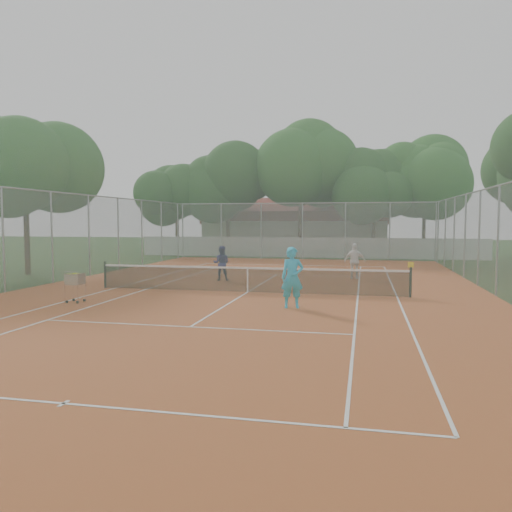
% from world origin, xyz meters
% --- Properties ---
extents(ground, '(120.00, 120.00, 0.00)m').
position_xyz_m(ground, '(0.00, 0.00, 0.00)').
color(ground, '#15340E').
rests_on(ground, ground).
extents(court_pad, '(18.00, 34.00, 0.02)m').
position_xyz_m(court_pad, '(0.00, 0.00, 0.01)').
color(court_pad, '#B04F22').
rests_on(court_pad, ground).
extents(court_lines, '(10.98, 23.78, 0.01)m').
position_xyz_m(court_lines, '(0.00, 0.00, 0.02)').
color(court_lines, white).
rests_on(court_lines, court_pad).
extents(tennis_net, '(11.88, 0.10, 0.98)m').
position_xyz_m(tennis_net, '(0.00, 0.00, 0.51)').
color(tennis_net, black).
rests_on(tennis_net, court_pad).
extents(perimeter_fence, '(18.00, 34.00, 4.00)m').
position_xyz_m(perimeter_fence, '(0.00, 0.00, 2.00)').
color(perimeter_fence, slate).
rests_on(perimeter_fence, ground).
extents(boundary_wall, '(26.00, 0.30, 1.50)m').
position_xyz_m(boundary_wall, '(0.00, 19.00, 0.75)').
color(boundary_wall, white).
rests_on(boundary_wall, ground).
extents(clubhouse, '(16.40, 9.00, 4.40)m').
position_xyz_m(clubhouse, '(-2.00, 29.00, 2.20)').
color(clubhouse, beige).
rests_on(clubhouse, ground).
extents(tropical_trees, '(29.00, 19.00, 10.00)m').
position_xyz_m(tropical_trees, '(0.00, 22.00, 5.00)').
color(tropical_trees, black).
rests_on(tropical_trees, ground).
extents(player_near, '(0.78, 0.61, 1.90)m').
position_xyz_m(player_near, '(2.14, -3.02, 0.97)').
color(player_near, '#19A9DA').
rests_on(player_near, court_pad).
extents(player_far_left, '(0.83, 0.68, 1.57)m').
position_xyz_m(player_far_left, '(-2.04, 3.43, 0.81)').
color(player_far_left, '#1E1A4E').
rests_on(player_far_left, court_pad).
extents(player_far_right, '(0.98, 0.43, 1.66)m').
position_xyz_m(player_far_right, '(3.90, 5.43, 0.85)').
color(player_far_right, silver).
rests_on(player_far_right, court_pad).
extents(ball_hopper, '(0.67, 0.67, 1.07)m').
position_xyz_m(ball_hopper, '(-5.02, -3.59, 0.55)').
color(ball_hopper, '#BBBCC3').
rests_on(ball_hopper, court_pad).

